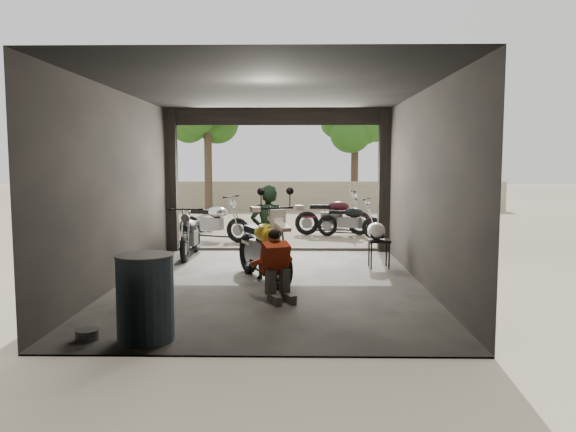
{
  "coord_description": "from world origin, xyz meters",
  "views": [
    {
      "loc": [
        0.44,
        -9.19,
        2.05
      ],
      "look_at": [
        0.28,
        0.6,
        1.08
      ],
      "focal_mm": 35.0,
      "sensor_mm": 36.0,
      "label": 1
    }
  ],
  "objects_px": {
    "rider": "(267,232)",
    "left_bike": "(190,232)",
    "outside_bike_b": "(333,213)",
    "outside_bike_c": "(350,218)",
    "outside_bike_a": "(213,218)",
    "mechanic": "(278,268)",
    "main_bike": "(263,242)",
    "oil_drum": "(145,299)",
    "helmet": "(376,231)",
    "stool": "(379,244)",
    "sign_post": "(399,184)"
  },
  "relations": [
    {
      "from": "left_bike",
      "to": "outside_bike_b",
      "type": "xyz_separation_m",
      "value": [
        3.26,
        3.67,
        0.08
      ]
    },
    {
      "from": "outside_bike_a",
      "to": "sign_post",
      "type": "bearing_deg",
      "value": -80.89
    },
    {
      "from": "helmet",
      "to": "sign_post",
      "type": "height_order",
      "value": "sign_post"
    },
    {
      "from": "mechanic",
      "to": "oil_drum",
      "type": "bearing_deg",
      "value": -150.46
    },
    {
      "from": "outside_bike_b",
      "to": "outside_bike_c",
      "type": "height_order",
      "value": "outside_bike_b"
    },
    {
      "from": "outside_bike_b",
      "to": "rider",
      "type": "bearing_deg",
      "value": 165.55
    },
    {
      "from": "rider",
      "to": "main_bike",
      "type": "bearing_deg",
      "value": 58.27
    },
    {
      "from": "main_bike",
      "to": "rider",
      "type": "height_order",
      "value": "rider"
    },
    {
      "from": "outside_bike_b",
      "to": "sign_post",
      "type": "height_order",
      "value": "sign_post"
    },
    {
      "from": "outside_bike_c",
      "to": "helmet",
      "type": "relative_size",
      "value": 4.35
    },
    {
      "from": "outside_bike_a",
      "to": "stool",
      "type": "relative_size",
      "value": 3.15
    },
    {
      "from": "rider",
      "to": "outside_bike_c",
      "type": "bearing_deg",
      "value": -126.55
    },
    {
      "from": "outside_bike_b",
      "to": "mechanic",
      "type": "xyz_separation_m",
      "value": [
        -1.28,
        -7.38,
        -0.12
      ]
    },
    {
      "from": "mechanic",
      "to": "helmet",
      "type": "bearing_deg",
      "value": 32.76
    },
    {
      "from": "left_bike",
      "to": "outside_bike_b",
      "type": "relative_size",
      "value": 0.88
    },
    {
      "from": "outside_bike_a",
      "to": "outside_bike_c",
      "type": "distance_m",
      "value": 3.63
    },
    {
      "from": "main_bike",
      "to": "outside_bike_a",
      "type": "relative_size",
      "value": 1.16
    },
    {
      "from": "outside_bike_a",
      "to": "mechanic",
      "type": "bearing_deg",
      "value": -142.29
    },
    {
      "from": "left_bike",
      "to": "mechanic",
      "type": "height_order",
      "value": "left_bike"
    },
    {
      "from": "outside_bike_a",
      "to": "outside_bike_c",
      "type": "xyz_separation_m",
      "value": [
        3.54,
        0.8,
        -0.06
      ]
    },
    {
      "from": "rider",
      "to": "stool",
      "type": "distance_m",
      "value": 2.31
    },
    {
      "from": "left_bike",
      "to": "helmet",
      "type": "bearing_deg",
      "value": -16.93
    },
    {
      "from": "mechanic",
      "to": "main_bike",
      "type": "bearing_deg",
      "value": 79.48
    },
    {
      "from": "stool",
      "to": "sign_post",
      "type": "distance_m",
      "value": 2.97
    },
    {
      "from": "outside_bike_c",
      "to": "mechanic",
      "type": "bearing_deg",
      "value": -174.55
    },
    {
      "from": "stool",
      "to": "helmet",
      "type": "bearing_deg",
      "value": 141.44
    },
    {
      "from": "outside_bike_c",
      "to": "sign_post",
      "type": "bearing_deg",
      "value": -131.28
    },
    {
      "from": "left_bike",
      "to": "sign_post",
      "type": "height_order",
      "value": "sign_post"
    },
    {
      "from": "left_bike",
      "to": "mechanic",
      "type": "relative_size",
      "value": 1.6
    },
    {
      "from": "main_bike",
      "to": "rider",
      "type": "bearing_deg",
      "value": 50.8
    },
    {
      "from": "mechanic",
      "to": "helmet",
      "type": "height_order",
      "value": "mechanic"
    },
    {
      "from": "oil_drum",
      "to": "stool",
      "type": "bearing_deg",
      "value": 53.28
    },
    {
      "from": "outside_bike_a",
      "to": "stool",
      "type": "xyz_separation_m",
      "value": [
        3.69,
        -3.61,
        -0.11
      ]
    },
    {
      "from": "outside_bike_b",
      "to": "stool",
      "type": "bearing_deg",
      "value": -173.23
    },
    {
      "from": "stool",
      "to": "sign_post",
      "type": "relative_size",
      "value": 0.25
    },
    {
      "from": "outside_bike_a",
      "to": "helmet",
      "type": "relative_size",
      "value": 4.85
    },
    {
      "from": "left_bike",
      "to": "outside_bike_a",
      "type": "xyz_separation_m",
      "value": [
        0.12,
        2.45,
        0.05
      ]
    },
    {
      "from": "main_bike",
      "to": "helmet",
      "type": "distance_m",
      "value": 2.42
    },
    {
      "from": "outside_bike_a",
      "to": "outside_bike_b",
      "type": "bearing_deg",
      "value": -47.75
    },
    {
      "from": "rider",
      "to": "mechanic",
      "type": "xyz_separation_m",
      "value": [
        0.23,
        -1.58,
        -0.31
      ]
    },
    {
      "from": "left_bike",
      "to": "outside_bike_c",
      "type": "bearing_deg",
      "value": 41.14
    },
    {
      "from": "left_bike",
      "to": "oil_drum",
      "type": "height_order",
      "value": "left_bike"
    },
    {
      "from": "outside_bike_b",
      "to": "outside_bike_c",
      "type": "relative_size",
      "value": 1.17
    },
    {
      "from": "left_bike",
      "to": "outside_bike_a",
      "type": "height_order",
      "value": "outside_bike_a"
    },
    {
      "from": "outside_bike_a",
      "to": "oil_drum",
      "type": "distance_m",
      "value": 8.01
    },
    {
      "from": "helmet",
      "to": "outside_bike_a",
      "type": "bearing_deg",
      "value": 127.69
    },
    {
      "from": "outside_bike_c",
      "to": "oil_drum",
      "type": "relative_size",
      "value": 1.58
    },
    {
      "from": "outside_bike_c",
      "to": "oil_drum",
      "type": "height_order",
      "value": "outside_bike_c"
    },
    {
      "from": "rider",
      "to": "sign_post",
      "type": "xyz_separation_m",
      "value": [
        2.92,
        3.62,
        0.7
      ]
    },
    {
      "from": "rider",
      "to": "left_bike",
      "type": "bearing_deg",
      "value": -67.55
    }
  ]
}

